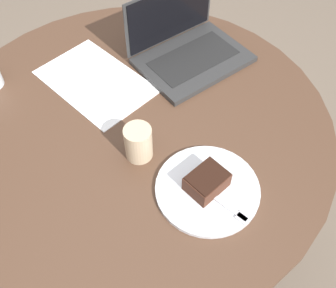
# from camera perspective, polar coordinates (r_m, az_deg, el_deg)

# --- Properties ---
(ground_plane) EXTENTS (12.00, 12.00, 0.00)m
(ground_plane) POSITION_cam_1_polar(r_m,az_deg,el_deg) (1.74, -3.32, -12.46)
(ground_plane) COLOR #6B5B4C
(dining_table) EXTENTS (1.14, 1.14, 0.73)m
(dining_table) POSITION_cam_1_polar(r_m,az_deg,el_deg) (1.23, -4.58, -0.60)
(dining_table) COLOR #4C3323
(dining_table) RESTS_ON ground_plane
(paper_document) EXTENTS (0.39, 0.29, 0.00)m
(paper_document) POSITION_cam_1_polar(r_m,az_deg,el_deg) (1.26, -10.49, 8.93)
(paper_document) COLOR white
(paper_document) RESTS_ON dining_table
(plate) EXTENTS (0.26, 0.26, 0.01)m
(plate) POSITION_cam_1_polar(r_m,az_deg,el_deg) (0.99, 5.75, -6.51)
(plate) COLOR silver
(plate) RESTS_ON dining_table
(cake_slice) EXTENTS (0.10, 0.11, 0.05)m
(cake_slice) POSITION_cam_1_polar(r_m,az_deg,el_deg) (0.97, 5.65, -5.41)
(cake_slice) COLOR #472619
(cake_slice) RESTS_ON plate
(fork) EXTENTS (0.17, 0.04, 0.00)m
(fork) POSITION_cam_1_polar(r_m,az_deg,el_deg) (0.96, 8.14, -8.63)
(fork) COLOR silver
(fork) RESTS_ON plate
(coffee_glass) EXTENTS (0.07, 0.07, 0.10)m
(coffee_glass) POSITION_cam_1_polar(r_m,az_deg,el_deg) (1.02, -4.32, 0.19)
(coffee_glass) COLOR #C6AD89
(coffee_glass) RESTS_ON dining_table
(laptop) EXTENTS (0.35, 0.40, 0.21)m
(laptop) POSITION_cam_1_polar(r_m,az_deg,el_deg) (1.31, 2.91, 13.60)
(laptop) COLOR #2D2D2D
(laptop) RESTS_ON dining_table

